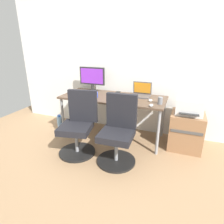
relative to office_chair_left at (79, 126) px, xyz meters
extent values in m
plane|color=#9E7A56|center=(0.30, 0.64, -0.42)|extent=(5.28, 5.28, 0.00)
cube|color=white|center=(0.30, 1.08, 0.88)|extent=(4.40, 0.04, 2.60)
cube|color=brown|center=(0.30, 0.64, 0.29)|extent=(1.72, 0.72, 0.03)
cylinder|color=gray|center=(-0.51, 0.34, -0.07)|extent=(0.04, 0.04, 0.70)
cylinder|color=gray|center=(1.11, 0.34, -0.07)|extent=(0.04, 0.04, 0.70)
cylinder|color=gray|center=(-0.51, 0.95, -0.07)|extent=(0.04, 0.04, 0.70)
cylinder|color=gray|center=(1.11, 0.95, -0.07)|extent=(0.04, 0.04, 0.70)
cylinder|color=black|center=(-0.01, -0.06, -0.41)|extent=(0.54, 0.54, 0.03)
cylinder|color=gray|center=(-0.01, -0.06, -0.22)|extent=(0.05, 0.05, 0.34)
cube|color=black|center=(-0.01, -0.06, -0.01)|extent=(0.52, 0.52, 0.09)
cube|color=black|center=(0.02, 0.12, 0.28)|extent=(0.43, 0.15, 0.48)
cylinder|color=black|center=(0.61, -0.06, -0.41)|extent=(0.54, 0.54, 0.03)
cylinder|color=gray|center=(0.61, -0.06, -0.22)|extent=(0.05, 0.05, 0.34)
cube|color=black|center=(0.61, -0.06, -0.01)|extent=(0.46, 0.46, 0.09)
cube|color=black|center=(0.62, 0.12, 0.28)|extent=(0.42, 0.09, 0.48)
cube|color=#996B47|center=(1.49, 0.70, -0.14)|extent=(0.49, 0.48, 0.57)
cube|color=#4C4C4C|center=(1.49, 0.46, -0.05)|extent=(0.44, 0.01, 0.04)
cube|color=silver|center=(1.49, 0.70, 0.27)|extent=(0.38, 0.34, 0.24)
cube|color=#262626|center=(1.49, 0.50, 0.21)|extent=(0.27, 0.06, 0.01)
cylinder|color=#8CBFF2|center=(-0.72, 0.51, -0.28)|extent=(0.09, 0.09, 0.28)
cylinder|color=#2D59B2|center=(-0.72, 0.51, -0.13)|extent=(0.06, 0.06, 0.03)
cylinder|color=#262626|center=(-0.18, 0.86, 0.32)|extent=(0.18, 0.18, 0.01)
cylinder|color=#262626|center=(-0.18, 0.86, 0.38)|extent=(0.04, 0.04, 0.11)
cube|color=#262626|center=(-0.18, 0.86, 0.59)|extent=(0.48, 0.03, 0.31)
cube|color=purple|center=(-0.18, 0.85, 0.59)|extent=(0.43, 0.00, 0.26)
cube|color=#4C4C51|center=(0.72, 0.80, 0.32)|extent=(0.31, 0.22, 0.02)
cube|color=#4C4C51|center=(0.72, 0.92, 0.43)|extent=(0.31, 0.04, 0.21)
cube|color=orange|center=(0.72, 0.92, 0.43)|extent=(0.28, 0.03, 0.18)
cube|color=#B7B7B7|center=(-0.14, 0.37, 0.32)|extent=(0.34, 0.12, 0.02)
cube|color=#B7B7B7|center=(-0.24, 0.67, 0.32)|extent=(0.34, 0.12, 0.02)
ellipsoid|color=#B7B7B7|center=(0.98, 0.36, 0.33)|extent=(0.06, 0.10, 0.03)
ellipsoid|color=silver|center=(0.93, 0.60, 0.33)|extent=(0.06, 0.10, 0.03)
cylinder|color=blue|center=(0.05, 0.49, 0.36)|extent=(0.08, 0.08, 0.09)
cylinder|color=slate|center=(1.08, 0.51, 0.36)|extent=(0.07, 0.07, 0.10)
cube|color=black|center=(0.28, 0.91, 0.31)|extent=(0.07, 0.14, 0.01)
cube|color=yellow|center=(0.55, 0.57, 0.32)|extent=(0.21, 0.15, 0.03)
camera|label=1|loc=(1.36, -2.19, 1.16)|focal=30.39mm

